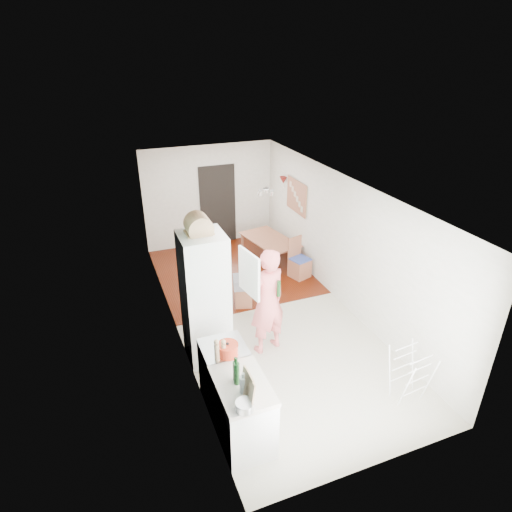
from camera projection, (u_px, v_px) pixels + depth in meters
room_shell at (263, 255)px, 7.53m from camera, size 3.20×7.00×2.50m
floor at (262, 314)px, 8.08m from camera, size 3.20×7.00×0.01m
wood_floor_overlay at (232, 271)px, 9.63m from camera, size 3.20×3.30×0.01m
sage_wall_panel at (203, 299)px, 5.07m from camera, size 0.02×3.00×1.30m
tile_splashback at (219, 375)px, 4.93m from camera, size 0.02×1.90×0.50m
doorway_recess at (218, 205)px, 10.61m from camera, size 0.90×0.04×2.00m
base_cabinet at (243, 414)px, 5.34m from camera, size 0.60×0.90×0.86m
worktop at (242, 385)px, 5.13m from camera, size 0.62×0.92×0.06m
range_cooker at (225, 374)px, 5.96m from camera, size 0.60×0.60×0.88m
cooker_top at (224, 348)px, 5.76m from camera, size 0.60×0.60×0.04m
fridge_housing at (205, 299)px, 6.54m from camera, size 0.66×0.66×2.15m
fridge_door at (249, 274)px, 6.28m from camera, size 0.14×0.56×0.70m
fridge_interior at (224, 268)px, 6.43m from camera, size 0.02×0.52×0.66m
pinboard at (297, 196)px, 9.50m from camera, size 0.03×0.90×0.70m
pinboard_frame at (296, 196)px, 9.49m from camera, size 0.00×0.94×0.74m
wall_sconce at (283, 180)px, 9.94m from camera, size 0.18×0.18×0.16m
person at (267, 293)px, 6.70m from camera, size 0.89×0.70×2.15m
dining_table at (271, 250)px, 10.08m from camera, size 0.94×1.38×0.44m
dining_chair at (300, 259)px, 9.19m from camera, size 0.47×0.47×0.90m
stool at (243, 296)px, 8.27m from camera, size 0.40×0.40×0.42m
grey_drape at (244, 282)px, 8.14m from camera, size 0.50×0.50×0.18m
drying_rack at (410, 375)px, 5.99m from camera, size 0.46×0.42×0.82m
bread_bin at (199, 226)px, 6.07m from camera, size 0.43×0.41×0.20m
red_casserole at (228, 350)px, 5.56m from camera, size 0.31×0.31×0.17m
steel_pan at (245, 406)px, 4.73m from camera, size 0.23×0.23×0.11m
held_bottle at (279, 289)px, 6.57m from camera, size 0.06×0.06×0.27m
bottle_a at (237, 373)px, 5.06m from camera, size 0.08×0.08×0.30m
bottle_b at (235, 371)px, 5.12m from camera, size 0.07×0.07×0.27m
bottle_c at (243, 385)px, 4.95m from camera, size 0.10×0.10×0.22m
pepper_mill_front at (224, 351)px, 5.49m from camera, size 0.06×0.06×0.22m
pepper_mill_back at (217, 352)px, 5.46m from camera, size 0.08×0.08×0.24m
chopping_boards at (248, 387)px, 4.81m from camera, size 0.09×0.27×0.36m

